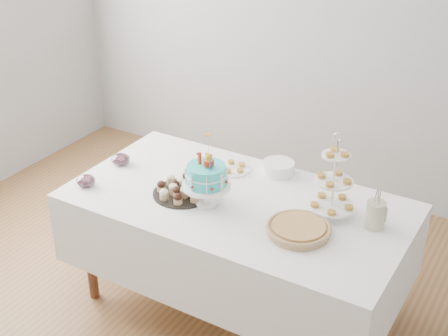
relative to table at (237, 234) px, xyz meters
The scene contains 12 objects.
floor 0.62m from the table, 90.00° to the right, with size 5.00×5.00×0.00m, color brown.
walls 0.86m from the table, 90.00° to the right, with size 5.04×4.04×2.70m.
table is the anchor object (origin of this frame).
birthday_cake 0.38m from the table, 133.39° to the right, with size 0.27×0.27×0.42m.
cupcake_tray 0.41m from the table, 160.93° to the right, with size 0.34×0.34×0.08m.
pie 0.53m from the table, 17.12° to the right, with size 0.34×0.34×0.05m.
tiered_stand 0.68m from the table, 14.05° to the left, with size 0.25×0.25×0.48m.
plate_stack 0.48m from the table, 81.68° to the left, with size 0.19×0.19×0.08m.
pastry_plate 0.43m from the table, 124.22° to the left, with size 0.22×0.22×0.03m.
jam_bowl_a 0.93m from the table, 159.78° to the right, with size 0.11×0.11×0.07m.
jam_bowl_b 0.88m from the table, behind, with size 0.12×0.12×0.07m.
utensil_pitcher 0.82m from the table, ahead, with size 0.11×0.10×0.23m.
Camera 1 is at (1.48, -2.32, 2.57)m, focal length 50.00 mm.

